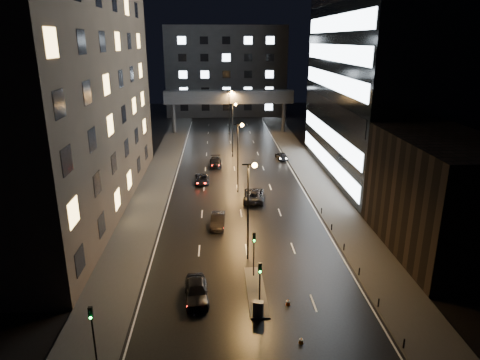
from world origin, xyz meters
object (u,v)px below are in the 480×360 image
at_px(car_toward_a, 254,195).
at_px(car_away_d, 216,162).
at_px(car_away_a, 196,290).
at_px(car_away_b, 218,220).
at_px(utility_cabinet, 258,309).
at_px(car_away_c, 202,179).
at_px(car_toward_b, 281,156).

bearing_deg(car_toward_a, car_away_d, -66.62).
bearing_deg(car_away_d, car_away_a, -92.82).
xyz_separation_m(car_away_b, utility_cabinet, (3.13, -17.81, 0.06)).
xyz_separation_m(car_away_c, car_toward_a, (7.41, -7.85, 0.17)).
bearing_deg(utility_cabinet, car_toward_b, 95.05).
distance_m(car_away_b, car_toward_b, 31.83).
bearing_deg(utility_cabinet, car_away_a, 165.98).
xyz_separation_m(car_away_c, car_toward_b, (14.39, 13.22, -0.01)).
height_order(car_away_c, car_toward_b, car_away_c).
distance_m(car_away_a, car_away_c, 31.20).
bearing_deg(car_away_a, utility_cabinet, -34.78).
bearing_deg(car_away_d, utility_cabinet, -86.02).
bearing_deg(car_away_a, car_toward_b, 67.52).
xyz_separation_m(car_toward_a, car_toward_b, (6.97, 21.08, -0.17)).
bearing_deg(car_away_a, car_away_c, 85.79).
xyz_separation_m(car_away_c, car_away_d, (2.15, 9.34, 0.08)).
relative_size(car_toward_a, utility_cabinet, 4.37).
xyz_separation_m(car_away_d, car_toward_a, (5.27, -17.19, 0.08)).
distance_m(car_away_b, car_away_c, 16.43).
relative_size(car_away_d, utility_cabinet, 3.75).
relative_size(car_away_a, car_away_d, 0.97).
height_order(car_away_b, car_away_c, car_away_b).
bearing_deg(car_away_b, car_away_a, -94.03).
relative_size(car_away_b, car_toward_b, 1.05).
bearing_deg(car_toward_b, utility_cabinet, 74.67).
height_order(car_away_d, car_toward_a, car_toward_a).
height_order(car_away_c, car_toward_a, car_toward_a).
xyz_separation_m(car_away_a, car_toward_b, (13.90, 44.42, -0.19)).
bearing_deg(car_away_c, car_toward_b, 41.21).
relative_size(car_away_c, car_away_d, 0.92).
height_order(car_away_a, car_toward_a, car_away_a).
xyz_separation_m(car_away_b, car_away_c, (-2.40, 16.26, -0.11)).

